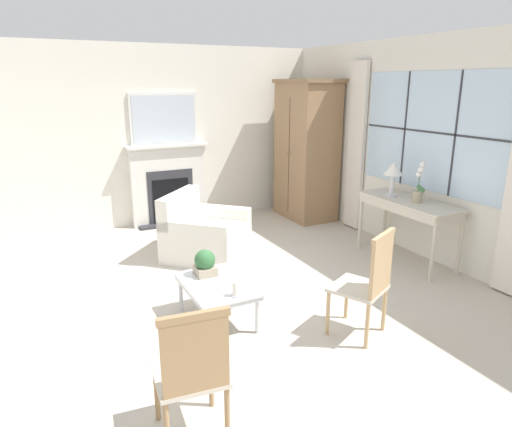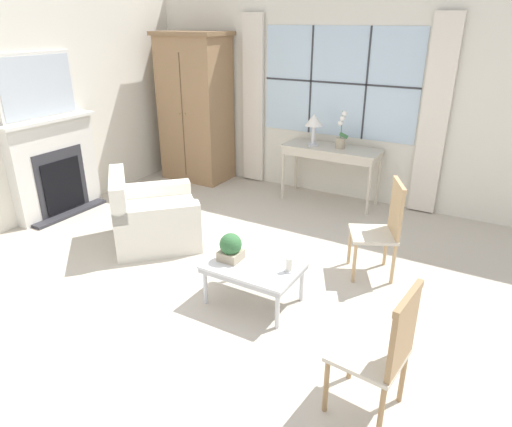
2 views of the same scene
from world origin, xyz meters
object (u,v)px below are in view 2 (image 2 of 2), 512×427
object	(u,v)px
fireplace	(54,161)
pillar_candle	(289,265)
console_table	(331,153)
potted_orchid	(341,135)
armoire	(196,108)
potted_plant_small	(231,247)
accent_chair_wooden	(384,347)
side_chair_wooden	(384,224)
coffee_table	(254,269)
table_lamp	(314,122)
armchair_upholstered	(153,219)

from	to	relation	value
fireplace	pillar_candle	distance (m)	3.74
console_table	fireplace	bearing A→B (deg)	-143.34
console_table	potted_orchid	distance (m)	0.29
armoire	potted_plant_small	distance (m)	3.71
potted_plant_small	accent_chair_wooden	bearing A→B (deg)	-23.17
side_chair_wooden	pillar_candle	xyz separation A→B (m)	(-0.53, -1.05, -0.10)
accent_chair_wooden	potted_plant_small	size ratio (longest dim) A/B	3.72
side_chair_wooden	accent_chair_wooden	distance (m)	1.89
pillar_candle	accent_chair_wooden	bearing A→B (deg)	-36.11
side_chair_wooden	accent_chair_wooden	xyz separation A→B (m)	(0.51, -1.82, -0.02)
potted_orchid	side_chair_wooden	distance (m)	2.06
side_chair_wooden	coffee_table	size ratio (longest dim) A/B	1.18
console_table	table_lamp	size ratio (longest dim) A/B	3.05
accent_chair_wooden	console_table	bearing A→B (deg)	116.61
side_chair_wooden	accent_chair_wooden	bearing A→B (deg)	-74.20
side_chair_wooden	potted_plant_small	world-z (taller)	side_chair_wooden
accent_chair_wooden	pillar_candle	bearing A→B (deg)	143.89
accent_chair_wooden	coffee_table	size ratio (longest dim) A/B	1.14
potted_orchid	table_lamp	bearing A→B (deg)	-169.42
fireplace	armoire	bearing A→B (deg)	71.98
coffee_table	armchair_upholstered	bearing A→B (deg)	163.32
side_chair_wooden	accent_chair_wooden	world-z (taller)	side_chair_wooden
potted_orchid	coffee_table	distance (m)	2.86
console_table	coffee_table	distance (m)	2.82
coffee_table	pillar_candle	xyz separation A→B (m)	(0.33, 0.05, 0.11)
fireplace	console_table	distance (m)	3.74
table_lamp	potted_orchid	xyz separation A→B (m)	(0.38, 0.07, -0.15)
side_chair_wooden	accent_chair_wooden	size ratio (longest dim) A/B	1.04
console_table	accent_chair_wooden	xyz separation A→B (m)	(1.75, -3.48, -0.17)
console_table	pillar_candle	bearing A→B (deg)	-75.59
console_table	potted_orchid	bearing A→B (deg)	5.31
armchair_upholstered	accent_chair_wooden	distance (m)	3.29
table_lamp	coffee_table	size ratio (longest dim) A/B	0.52
armoire	console_table	bearing A→B (deg)	1.60
fireplace	coffee_table	xyz separation A→B (m)	(3.37, -0.54, -0.37)
console_table	potted_orchid	xyz separation A→B (m)	(0.12, 0.01, 0.27)
potted_orchid	accent_chair_wooden	distance (m)	3.88
armoire	fireplace	bearing A→B (deg)	-108.02
accent_chair_wooden	armchair_upholstered	bearing A→B (deg)	158.25
table_lamp	coffee_table	bearing A→B (deg)	-76.92
armoire	potted_plant_small	size ratio (longest dim) A/B	8.75
armchair_upholstered	accent_chair_wooden	xyz separation A→B (m)	(3.05, -1.22, 0.26)
pillar_candle	potted_plant_small	bearing A→B (deg)	-172.18
table_lamp	side_chair_wooden	distance (m)	2.27
console_table	table_lamp	world-z (taller)	table_lamp
potted_orchid	coffee_table	size ratio (longest dim) A/B	0.60
accent_chair_wooden	potted_plant_small	distance (m)	1.74
console_table	potted_plant_small	xyz separation A→B (m)	(0.14, -2.80, -0.19)
fireplace	potted_plant_small	xyz separation A→B (m)	(3.14, -0.57, -0.20)
coffee_table	potted_orchid	bearing A→B (deg)	95.13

